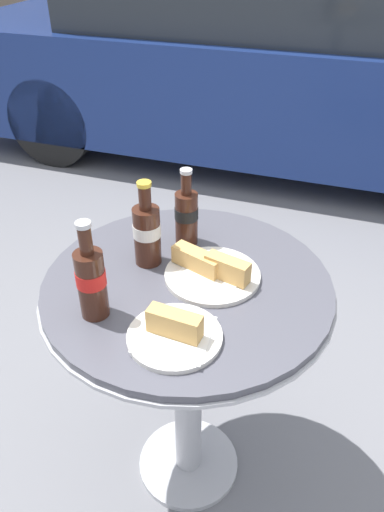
{
  "coord_description": "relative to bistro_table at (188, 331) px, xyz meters",
  "views": [
    {
      "loc": [
        0.32,
        -0.91,
        1.52
      ],
      "look_at": [
        0.0,
        0.04,
        0.82
      ],
      "focal_mm": 35.0,
      "sensor_mm": 36.0,
      "label": 1
    }
  ],
  "objects": [
    {
      "name": "bistro_table",
      "position": [
        0.0,
        0.0,
        0.0
      ],
      "size": [
        0.72,
        0.72,
        0.77
      ],
      "color": "#B7B7BC",
      "rests_on": "ground_plane"
    },
    {
      "name": "parked_car",
      "position": [
        -0.37,
        2.72,
        0.03
      ],
      "size": [
        4.36,
        1.69,
        1.36
      ],
      "color": "navy",
      "rests_on": "ground_plane"
    },
    {
      "name": "lunch_plate_near",
      "position": [
        0.05,
        0.03,
        0.19
      ],
      "size": [
        0.24,
        0.24,
        0.07
      ],
      "color": "silver",
      "rests_on": "bistro_table"
    },
    {
      "name": "ground_plane",
      "position": [
        0.0,
        0.0,
        -0.61
      ],
      "size": [
        30.0,
        30.0,
        0.0
      ],
      "primitive_type": "plane",
      "color": "slate"
    },
    {
      "name": "cola_bottle_right",
      "position": [
        -0.06,
        0.16,
        0.25
      ],
      "size": [
        0.06,
        0.06,
        0.21
      ],
      "color": "#3D1E14",
      "rests_on": "bistro_table"
    },
    {
      "name": "cola_bottle_center",
      "position": [
        -0.15,
        -0.18,
        0.26
      ],
      "size": [
        0.07,
        0.07,
        0.24
      ],
      "color": "#3D1E14",
      "rests_on": "bistro_table"
    },
    {
      "name": "cola_bottle_left",
      "position": [
        -0.12,
        0.04,
        0.26
      ],
      "size": [
        0.07,
        0.07,
        0.23
      ],
      "color": "#3D1E14",
      "rests_on": "bistro_table"
    },
    {
      "name": "lunch_plate_far",
      "position": [
        0.04,
        -0.2,
        0.19
      ],
      "size": [
        0.2,
        0.2,
        0.07
      ],
      "color": "silver",
      "rests_on": "bistro_table"
    }
  ]
}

